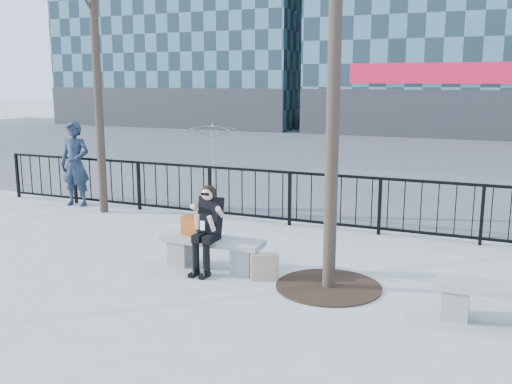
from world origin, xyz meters
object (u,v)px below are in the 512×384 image
at_px(bench_second, 503,301).
at_px(bench_main, 212,250).
at_px(standing_man, 75,164).
at_px(seated_woman, 207,229).

bearing_deg(bench_second, bench_main, 173.05).
relative_size(bench_main, bench_second, 1.03).
xyz_separation_m(bench_main, standing_man, (-4.99, 2.80, 0.68)).
xyz_separation_m(seated_woman, standing_man, (-4.99, 2.96, 0.31)).
bearing_deg(standing_man, bench_second, -28.80).
relative_size(bench_second, standing_man, 0.82).
distance_m(bench_second, seated_woman, 4.19).
bearing_deg(seated_woman, bench_main, 90.00).
distance_m(bench_second, standing_man, 9.74).
xyz_separation_m(bench_second, standing_man, (-9.15, 3.28, 0.69)).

